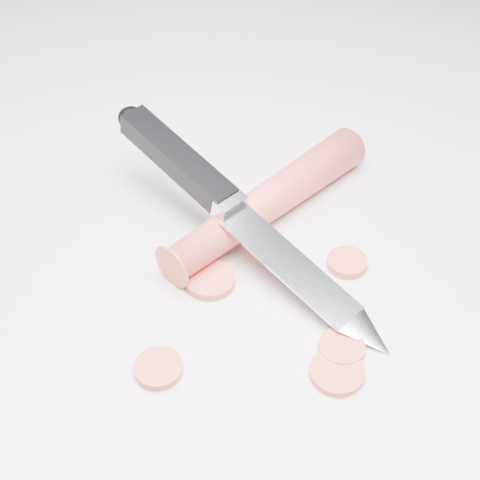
{
  "coord_description": "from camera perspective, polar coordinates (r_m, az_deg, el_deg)",
  "views": [
    {
      "loc": [
        0.0,
        -0.37,
        0.39
      ],
      "look_at": [
        -0.03,
        0.01,
        0.02
      ],
      "focal_mm": 50.0,
      "sensor_mm": 36.0,
      "label": 1
    }
  ],
  "objects": [
    {
      "name": "carrot",
      "position": [
        0.57,
        2.52,
        3.38
      ],
      "size": [
        0.16,
        0.19,
        0.03
      ],
      "primitive_type": "cylinder",
      "rotation": [
        1.57,
        0.0,
        -0.68
      ],
      "color": "#CA3737",
      "rests_on": "ground"
    },
    {
      "name": "carrot_slice_5",
      "position": [
        0.47,
        8.26,
        -11.09
      ],
      "size": [
        0.04,
        0.04,
        0.01
      ],
      "primitive_type": "cylinder",
      "color": "#CD4133",
      "rests_on": "ground"
    },
    {
      "name": "ground",
      "position": [
        0.54,
        3.46,
        -2.14
      ],
      "size": [
        2.4,
        2.4,
        0.0
      ],
      "primitive_type": "plane",
      "color": "silver",
      "rests_on": "ground"
    },
    {
      "name": "carrot_slice_2",
      "position": [
        0.47,
        -6.97,
        -10.8
      ],
      "size": [
        0.03,
        0.03,
        0.01
      ],
      "primitive_type": "cylinder",
      "color": "#CD4133",
      "rests_on": "ground"
    },
    {
      "name": "carrot_slice_3",
      "position": [
        0.53,
        4.39,
        -2.31
      ],
      "size": [
        0.03,
        0.03,
        0.01
      ],
      "primitive_type": "cylinder",
      "color": "#CD4133",
      "rests_on": "ground"
    },
    {
      "name": "carrot_slice_4",
      "position": [
        0.54,
        9.12,
        -1.92
      ],
      "size": [
        0.03,
        0.03,
        0.01
      ],
      "primitive_type": "cylinder",
      "color": "#CD4133",
      "rests_on": "ground"
    },
    {
      "name": "carrot_slice_1",
      "position": [
        0.52,
        -2.6,
        -3.4
      ],
      "size": [
        0.04,
        0.04,
        0.01
      ],
      "primitive_type": "cylinder",
      "color": "#CD4133",
      "rests_on": "ground"
    },
    {
      "name": "carrot_slice_0",
      "position": [
        0.49,
        8.67,
        -9.07
      ],
      "size": [
        0.03,
        0.03,
        0.01
      ],
      "primitive_type": "cylinder",
      "color": "#CD4133",
      "rests_on": "ground"
    },
    {
      "name": "kitchen_knife",
      "position": [
        0.52,
        0.39,
        2.12
      ],
      "size": [
        0.25,
        0.21,
        0.08
      ],
      "primitive_type": null,
      "color": "#B8BBBF",
      "rests_on": "ground"
    }
  ]
}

